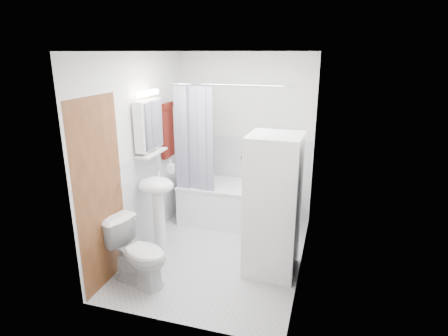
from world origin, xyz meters
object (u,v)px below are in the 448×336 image
(bathtub, at_px, (233,202))
(toilet, at_px, (138,253))
(sink, at_px, (157,197))
(washer_dryer, at_px, (273,206))

(bathtub, height_order, toilet, toilet)
(toilet, bearing_deg, sink, 25.13)
(bathtub, bearing_deg, toilet, -108.55)
(sink, bearing_deg, bathtub, 55.30)
(washer_dryer, distance_m, toilet, 1.53)
(bathtub, distance_m, washer_dryer, 1.39)
(bathtub, xyz_separation_m, toilet, (-0.58, -1.72, 0.03))
(sink, distance_m, toilet, 0.81)
(washer_dryer, relative_size, toilet, 2.22)
(washer_dryer, bearing_deg, sink, 178.08)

